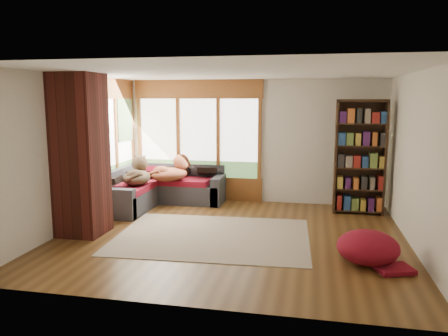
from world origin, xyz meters
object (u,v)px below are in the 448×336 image
at_px(brick_chimney, 80,155).
at_px(dog_tan, 172,169).
at_px(area_rug, 213,236).
at_px(pouf, 368,246).
at_px(sectional_sofa, 154,191).
at_px(dog_brindle, 137,171).
at_px(bookshelf, 360,157).

bearing_deg(brick_chimney, dog_tan, 68.86).
relative_size(area_rug, pouf, 3.70).
height_order(sectional_sofa, pouf, sectional_sofa).
distance_m(area_rug, pouf, 2.43).
bearing_deg(dog_tan, pouf, -83.79).
distance_m(sectional_sofa, pouf, 4.70).
bearing_deg(dog_brindle, area_rug, -136.98).
bearing_deg(pouf, brick_chimney, 174.16).
relative_size(area_rug, bookshelf, 1.40).
bearing_deg(dog_brindle, dog_tan, -60.58).
xyz_separation_m(area_rug, bookshelf, (2.42, 1.98, 1.09)).
xyz_separation_m(brick_chimney, dog_tan, (0.82, 2.13, -0.53)).
xyz_separation_m(dog_tan, dog_brindle, (-0.56, -0.46, -0.00)).
bearing_deg(brick_chimney, dog_brindle, 81.17).
xyz_separation_m(brick_chimney, sectional_sofa, (0.45, 2.05, -1.00)).
relative_size(brick_chimney, dog_tan, 2.72).
height_order(pouf, dog_brindle, dog_brindle).
relative_size(brick_chimney, area_rug, 0.85).
height_order(area_rug, pouf, pouf).
xyz_separation_m(brick_chimney, bookshelf, (4.54, 2.24, -0.20)).
bearing_deg(pouf, dog_tan, 144.33).
relative_size(brick_chimney, dog_brindle, 2.81).
relative_size(pouf, dog_brindle, 0.89).
xyz_separation_m(area_rug, pouf, (2.31, -0.72, 0.23)).
distance_m(sectional_sofa, dog_tan, 0.61).
bearing_deg(dog_tan, sectional_sofa, 144.39).
bearing_deg(sectional_sofa, dog_tan, 13.10).
bearing_deg(pouf, bookshelf, 87.55).
bearing_deg(bookshelf, pouf, -92.45).
xyz_separation_m(sectional_sofa, area_rug, (1.67, -1.79, -0.30)).
height_order(brick_chimney, sectional_sofa, brick_chimney).
bearing_deg(dog_tan, area_rug, -103.48).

